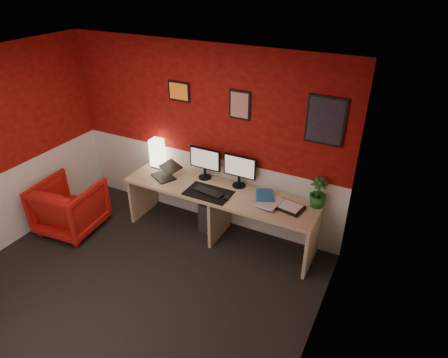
# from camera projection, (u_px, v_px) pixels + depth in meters

# --- Properties ---
(ground) EXTENTS (4.00, 3.50, 0.01)m
(ground) POSITION_uv_depth(u_px,v_px,m) (130.00, 293.00, 4.46)
(ground) COLOR black
(ground) RESTS_ON ground
(ceiling) EXTENTS (4.00, 3.50, 0.01)m
(ceiling) POSITION_uv_depth(u_px,v_px,m) (94.00, 75.00, 3.23)
(ceiling) COLOR white
(ceiling) RESTS_ON ground
(wall_back) EXTENTS (4.00, 0.01, 2.50)m
(wall_back) POSITION_uv_depth(u_px,v_px,m) (203.00, 138.00, 5.20)
(wall_back) COLOR maroon
(wall_back) RESTS_ON ground
(wall_right) EXTENTS (0.01, 3.50, 2.50)m
(wall_right) POSITION_uv_depth(u_px,v_px,m) (313.00, 264.00, 3.06)
(wall_right) COLOR maroon
(wall_right) RESTS_ON ground
(wainscot_back) EXTENTS (4.00, 0.01, 1.00)m
(wainscot_back) POSITION_uv_depth(u_px,v_px,m) (204.00, 186.00, 5.57)
(wainscot_back) COLOR silver
(wainscot_back) RESTS_ON ground
(wainscot_left) EXTENTS (0.01, 3.50, 1.00)m
(wainscot_left) POSITION_uv_depth(u_px,v_px,m) (2.00, 212.00, 5.00)
(wainscot_left) COLOR silver
(wainscot_left) RESTS_ON ground
(wainscot_right) EXTENTS (0.01, 3.50, 1.00)m
(wainscot_right) POSITION_uv_depth(u_px,v_px,m) (303.00, 329.00, 3.43)
(wainscot_right) COLOR silver
(wainscot_right) RESTS_ON ground
(desk) EXTENTS (2.60, 0.65, 0.73)m
(desk) POSITION_uv_depth(u_px,v_px,m) (219.00, 214.00, 5.20)
(desk) COLOR tan
(desk) RESTS_ON ground
(shoji_lamp) EXTENTS (0.16, 0.16, 0.40)m
(shoji_lamp) POSITION_uv_depth(u_px,v_px,m) (157.00, 154.00, 5.52)
(shoji_lamp) COLOR #FFE5B2
(shoji_lamp) RESTS_ON desk
(laptop) EXTENTS (0.40, 0.36, 0.22)m
(laptop) POSITION_uv_depth(u_px,v_px,m) (163.00, 170.00, 5.28)
(laptop) COLOR black
(laptop) RESTS_ON desk
(monitor_left) EXTENTS (0.45, 0.06, 0.58)m
(monitor_left) POSITION_uv_depth(u_px,v_px,m) (205.00, 159.00, 5.18)
(monitor_left) COLOR black
(monitor_left) RESTS_ON desk
(monitor_right) EXTENTS (0.45, 0.06, 0.58)m
(monitor_right) POSITION_uv_depth(u_px,v_px,m) (239.00, 166.00, 4.99)
(monitor_right) COLOR black
(monitor_right) RESTS_ON desk
(desk_mat) EXTENTS (0.60, 0.38, 0.01)m
(desk_mat) POSITION_uv_depth(u_px,v_px,m) (208.00, 193.00, 4.97)
(desk_mat) COLOR black
(desk_mat) RESTS_ON desk
(keyboard) EXTENTS (0.44, 0.20, 0.02)m
(keyboard) POSITION_uv_depth(u_px,v_px,m) (209.00, 192.00, 4.98)
(keyboard) COLOR black
(keyboard) RESTS_ON desk_mat
(mouse) EXTENTS (0.08, 0.11, 0.03)m
(mouse) POSITION_uv_depth(u_px,v_px,m) (226.00, 198.00, 4.84)
(mouse) COLOR black
(mouse) RESTS_ON desk_mat
(book_bottom) EXTENTS (0.24, 0.30, 0.03)m
(book_bottom) POSITION_uv_depth(u_px,v_px,m) (261.00, 202.00, 4.77)
(book_bottom) COLOR #22659F
(book_bottom) RESTS_ON desk
(book_middle) EXTENTS (0.27, 0.34, 0.02)m
(book_middle) POSITION_uv_depth(u_px,v_px,m) (261.00, 200.00, 4.76)
(book_middle) COLOR silver
(book_middle) RESTS_ON book_bottom
(book_top) EXTENTS (0.31, 0.35, 0.03)m
(book_top) POSITION_uv_depth(u_px,v_px,m) (256.00, 195.00, 4.81)
(book_top) COLOR #22659F
(book_top) RESTS_ON book_middle
(zen_tray) EXTENTS (0.39, 0.31, 0.03)m
(zen_tray) POSITION_uv_depth(u_px,v_px,m) (288.00, 207.00, 4.67)
(zen_tray) COLOR black
(zen_tray) RESTS_ON desk
(potted_plant) EXTENTS (0.21, 0.21, 0.38)m
(potted_plant) POSITION_uv_depth(u_px,v_px,m) (318.00, 193.00, 4.62)
(potted_plant) COLOR #19591E
(potted_plant) RESTS_ON desk
(pc_tower) EXTENTS (0.22, 0.46, 0.45)m
(pc_tower) POSITION_uv_depth(u_px,v_px,m) (213.00, 213.00, 5.47)
(pc_tower) COLOR #99999E
(pc_tower) RESTS_ON ground
(armchair) EXTENTS (0.85, 0.87, 0.73)m
(armchair) POSITION_uv_depth(u_px,v_px,m) (70.00, 206.00, 5.36)
(armchair) COLOR red
(armchair) RESTS_ON ground
(art_left) EXTENTS (0.32, 0.02, 0.26)m
(art_left) POSITION_uv_depth(u_px,v_px,m) (179.00, 91.00, 5.02)
(art_left) COLOR orange
(art_left) RESTS_ON wall_back
(art_center) EXTENTS (0.28, 0.02, 0.36)m
(art_center) POSITION_uv_depth(u_px,v_px,m) (240.00, 105.00, 4.70)
(art_center) COLOR red
(art_center) RESTS_ON wall_back
(art_right) EXTENTS (0.44, 0.02, 0.56)m
(art_right) POSITION_uv_depth(u_px,v_px,m) (326.00, 121.00, 4.30)
(art_right) COLOR black
(art_right) RESTS_ON wall_back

